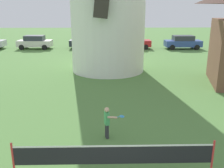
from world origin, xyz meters
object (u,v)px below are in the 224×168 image
Objects in this scene: parked_car_blue at (183,42)px; parked_car_black at (88,42)px; tennis_net at (114,155)px; parked_car_red at (133,42)px; player_far at (108,121)px; parked_car_cream at (35,42)px.

parked_car_black is at bearing 176.60° from parked_car_blue.
parked_car_black and parked_car_blue have the same top height.
tennis_net is 24.24m from parked_car_red.
parked_car_red is at bearing 176.63° from parked_car_blue.
parked_car_blue is (5.84, -0.34, 0.00)m from parked_car_red.
parked_car_blue reaches higher than player_far.
parked_car_red is 5.85m from parked_car_blue.
parked_car_cream is (-8.54, 24.20, 0.12)m from tennis_net.
player_far is 0.31× the size of parked_car_cream.
parked_car_cream is 0.95× the size of parked_car_blue.
parked_car_cream reaches higher than player_far.
parked_car_blue reaches higher than tennis_net.
parked_car_red is at bearing -3.44° from parked_car_black.
parked_car_black is (-2.29, 24.37, 0.12)m from tennis_net.
parked_car_red reaches higher than player_far.
parked_car_cream is (-8.38, 21.90, 0.12)m from player_far.
player_far is 23.45m from parked_car_cream.
tennis_net is 1.31× the size of parked_car_black.
parked_car_cream and parked_car_black have the same top height.
parked_car_blue is at bearing 69.57° from tennis_net.
player_far is at bearing 93.93° from tennis_net.
tennis_net is 25.30m from parked_car_blue.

